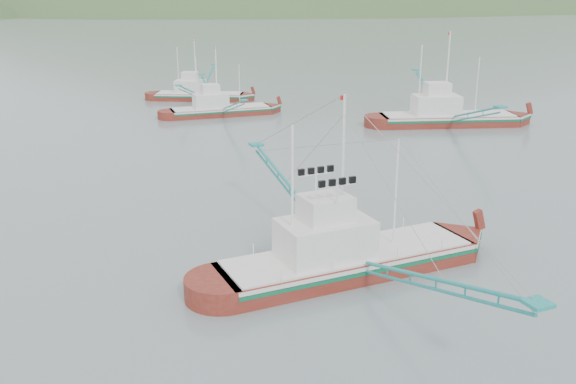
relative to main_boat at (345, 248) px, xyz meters
name	(u,v)px	position (x,y,z in m)	size (l,w,h in m)	color
ground	(334,284)	(-1.08, -0.92, -1.48)	(1200.00, 1200.00, 0.00)	slate
main_boat	(345,248)	(0.00, 0.00, 0.00)	(14.24, 25.61, 10.36)	maroon
bg_boat_far	(219,106)	(7.01, 44.81, -0.30)	(11.97, 21.32, 8.64)	maroon
bg_boat_right	(448,106)	(28.44, 29.59, 0.61)	(15.29, 26.05, 10.85)	maroon
bg_boat_extra	(198,87)	(7.72, 56.36, 0.31)	(13.32, 19.90, 8.64)	maroon
headland_right	(358,6)	(238.92, 429.08, -1.48)	(684.00, 432.00, 306.00)	#39552C
ridge_distant	(61,5)	(28.92, 559.08, -1.48)	(960.00, 400.00, 240.00)	slate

